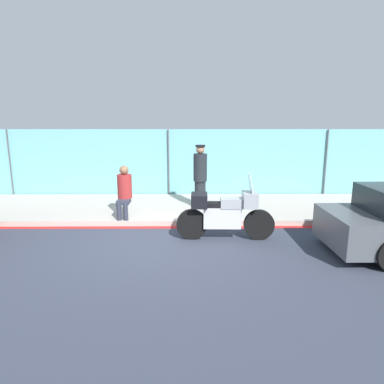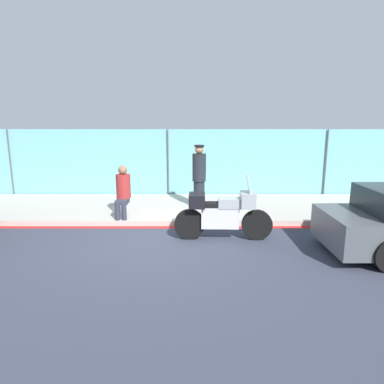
# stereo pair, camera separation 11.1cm
# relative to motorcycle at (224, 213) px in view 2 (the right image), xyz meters

# --- Properties ---
(ground_plane) EXTENTS (120.00, 120.00, 0.00)m
(ground_plane) POSITION_rel_motorcycle_xyz_m (-1.52, -0.23, -0.62)
(ground_plane) COLOR #333847
(sidewalk) EXTENTS (40.39, 3.26, 0.14)m
(sidewalk) POSITION_rel_motorcycle_xyz_m (-1.52, 2.59, -0.55)
(sidewalk) COLOR #ADA89E
(sidewalk) RESTS_ON ground_plane
(curb_paint_stripe) EXTENTS (40.39, 0.18, 0.01)m
(curb_paint_stripe) POSITION_rel_motorcycle_xyz_m (-1.52, 0.87, -0.62)
(curb_paint_stripe) COLOR red
(curb_paint_stripe) RESTS_ON ground_plane
(storefront_fence) EXTENTS (38.37, 0.17, 2.38)m
(storefront_fence) POSITION_rel_motorcycle_xyz_m (-1.52, 4.32, 0.57)
(storefront_fence) COLOR #6BB2B7
(storefront_fence) RESTS_ON ground_plane
(motorcycle) EXTENTS (2.24, 0.53, 1.53)m
(motorcycle) POSITION_rel_motorcycle_xyz_m (0.00, 0.00, 0.00)
(motorcycle) COLOR black
(motorcycle) RESTS_ON ground_plane
(officer_standing) EXTENTS (0.39, 0.39, 1.85)m
(officer_standing) POSITION_rel_motorcycle_xyz_m (-0.48, 2.37, 0.47)
(officer_standing) COLOR #1E2328
(officer_standing) RESTS_ON sidewalk
(person_seated_on_curb) EXTENTS (0.38, 0.70, 1.37)m
(person_seated_on_curb) POSITION_rel_motorcycle_xyz_m (-2.54, 1.43, 0.28)
(person_seated_on_curb) COLOR #2D3342
(person_seated_on_curb) RESTS_ON sidewalk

